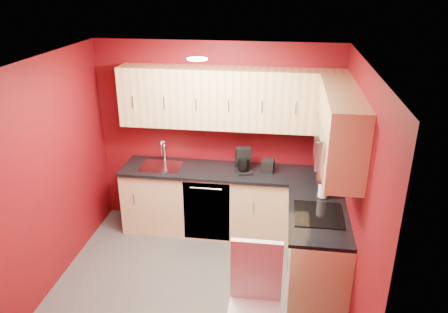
% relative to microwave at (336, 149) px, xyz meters
% --- Properties ---
extents(floor, '(3.20, 3.20, 0.00)m').
position_rel_microwave_xyz_m(floor, '(-1.39, -0.20, -1.66)').
color(floor, '#454340').
rests_on(floor, ground).
extents(ceiling, '(3.20, 3.20, 0.00)m').
position_rel_microwave_xyz_m(ceiling, '(-1.39, -0.20, 0.84)').
color(ceiling, white).
rests_on(ceiling, wall_back).
extents(wall_back, '(3.20, 0.00, 3.20)m').
position_rel_microwave_xyz_m(wall_back, '(-1.39, 1.30, -0.41)').
color(wall_back, '#64090B').
rests_on(wall_back, floor).
extents(wall_front, '(3.20, 0.00, 3.20)m').
position_rel_microwave_xyz_m(wall_front, '(-1.39, -1.70, -0.41)').
color(wall_front, '#64090B').
rests_on(wall_front, floor).
extents(wall_left, '(0.00, 3.00, 3.00)m').
position_rel_microwave_xyz_m(wall_left, '(-2.99, -0.20, -0.41)').
color(wall_left, '#64090B').
rests_on(wall_left, floor).
extents(wall_right, '(0.00, 3.00, 3.00)m').
position_rel_microwave_xyz_m(wall_right, '(0.21, -0.20, -0.41)').
color(wall_right, '#64090B').
rests_on(wall_right, floor).
extents(base_cabinets_back, '(2.80, 0.60, 0.87)m').
position_rel_microwave_xyz_m(base_cabinets_back, '(-1.19, 1.00, -1.22)').
color(base_cabinets_back, '#ECBA87').
rests_on(base_cabinets_back, floor).
extents(base_cabinets_right, '(0.60, 1.30, 0.87)m').
position_rel_microwave_xyz_m(base_cabinets_right, '(-0.09, 0.05, -1.22)').
color(base_cabinets_right, '#ECBA87').
rests_on(base_cabinets_right, floor).
extents(countertop_back, '(2.80, 0.63, 0.04)m').
position_rel_microwave_xyz_m(countertop_back, '(-1.19, 0.99, -0.77)').
color(countertop_back, black).
rests_on(countertop_back, base_cabinets_back).
extents(countertop_right, '(0.63, 1.27, 0.04)m').
position_rel_microwave_xyz_m(countertop_right, '(-0.11, 0.04, -0.77)').
color(countertop_right, black).
rests_on(countertop_right, base_cabinets_right).
extents(upper_cabinets_back, '(2.80, 0.35, 0.75)m').
position_rel_microwave_xyz_m(upper_cabinets_back, '(-1.19, 1.13, 0.17)').
color(upper_cabinets_back, '#EAC084').
rests_on(upper_cabinets_back, wall_back).
extents(upper_cabinets_right, '(0.35, 1.55, 0.75)m').
position_rel_microwave_xyz_m(upper_cabinets_right, '(0.03, 0.24, 0.23)').
color(upper_cabinets_right, '#EAC084').
rests_on(upper_cabinets_right, wall_right).
extents(microwave, '(0.42, 0.76, 0.42)m').
position_rel_microwave_xyz_m(microwave, '(0.00, 0.00, 0.00)').
color(microwave, silver).
rests_on(microwave, upper_cabinets_right).
extents(cooktop, '(0.50, 0.55, 0.01)m').
position_rel_microwave_xyz_m(cooktop, '(-0.11, 0.00, -0.74)').
color(cooktop, black).
rests_on(cooktop, countertop_right).
extents(sink, '(0.52, 0.42, 0.35)m').
position_rel_microwave_xyz_m(sink, '(-2.09, 1.00, -0.72)').
color(sink, silver).
rests_on(sink, countertop_back).
extents(dishwasher_front, '(0.60, 0.02, 0.82)m').
position_rel_microwave_xyz_m(dishwasher_front, '(-1.44, 0.71, -1.22)').
color(dishwasher_front, black).
rests_on(dishwasher_front, base_cabinets_back).
extents(downlight, '(0.20, 0.20, 0.01)m').
position_rel_microwave_xyz_m(downlight, '(-1.39, 0.10, 0.82)').
color(downlight, white).
rests_on(downlight, ceiling).
extents(coffee_maker, '(0.26, 0.30, 0.31)m').
position_rel_microwave_xyz_m(coffee_maker, '(-1.00, 0.95, -0.59)').
color(coffee_maker, black).
rests_on(coffee_maker, countertop_back).
extents(napkin_holder, '(0.16, 0.16, 0.16)m').
position_rel_microwave_xyz_m(napkin_holder, '(-0.69, 1.02, -0.67)').
color(napkin_holder, black).
rests_on(napkin_holder, countertop_back).
extents(paper_towel, '(0.19, 0.19, 0.26)m').
position_rel_microwave_xyz_m(paper_towel, '(-0.04, 0.41, -0.62)').
color(paper_towel, white).
rests_on(paper_towel, countertop_right).
extents(dining_chair, '(0.46, 0.48, 1.13)m').
position_rel_microwave_xyz_m(dining_chair, '(-0.69, -1.13, -1.09)').
color(dining_chair, silver).
rests_on(dining_chair, floor).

